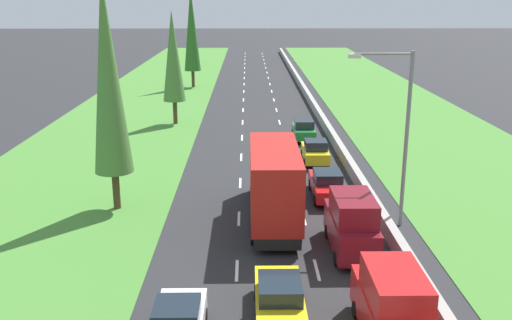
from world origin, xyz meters
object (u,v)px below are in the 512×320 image
object	(u,v)px
yellow_hatchback_right_lane	(315,152)
street_light_mast	(400,127)
yellow_sedan_centre_lane	(280,300)
red_sedan_right_lane	(327,184)
red_van_right_lane	(392,307)
green_hatchback_right_lane	(304,130)
maroon_van_right_lane	(352,224)
poplar_tree_second	(108,76)
poplar_tree_fourth	(192,29)
red_box_truck_centre_lane	(274,181)
poplar_tree_third	(173,57)

from	to	relation	value
yellow_hatchback_right_lane	street_light_mast	size ratio (longest dim) A/B	0.43
street_light_mast	yellow_hatchback_right_lane	bearing A→B (deg)	103.69
yellow_sedan_centre_lane	red_sedan_right_lane	distance (m)	13.65
red_van_right_lane	red_sedan_right_lane	world-z (taller)	red_van_right_lane
yellow_hatchback_right_lane	green_hatchback_right_lane	distance (m)	6.70
yellow_hatchback_right_lane	maroon_van_right_lane	bearing A→B (deg)	-90.01
poplar_tree_second	poplar_tree_fourth	world-z (taller)	poplar_tree_second
yellow_hatchback_right_lane	poplar_tree_second	distance (m)	16.46
red_box_truck_centre_lane	street_light_mast	world-z (taller)	street_light_mast
poplar_tree_fourth	red_sedan_right_lane	bearing A→B (deg)	-74.37
yellow_hatchback_right_lane	street_light_mast	distance (m)	12.63
yellow_sedan_centre_lane	poplar_tree_second	world-z (taller)	poplar_tree_second
yellow_hatchback_right_lane	poplar_tree_third	distance (m)	18.21
yellow_sedan_centre_lane	poplar_tree_second	distance (m)	15.77
red_van_right_lane	poplar_tree_third	bearing A→B (deg)	108.42
poplar_tree_third	red_sedan_right_lane	bearing A→B (deg)	-60.51
poplar_tree_third	poplar_tree_fourth	distance (m)	21.95
poplar_tree_second	poplar_tree_third	world-z (taller)	poplar_tree_second
poplar_tree_fourth	red_van_right_lane	bearing A→B (deg)	-78.09
yellow_hatchback_right_lane	poplar_tree_fourth	size ratio (longest dim) A/B	0.31
red_box_truck_centre_lane	poplar_tree_third	bearing A→B (deg)	108.87
green_hatchback_right_lane	poplar_tree_third	size ratio (longest dim) A/B	0.38
poplar_tree_second	red_box_truck_centre_lane	bearing A→B (deg)	-11.71
red_van_right_lane	street_light_mast	size ratio (longest dim) A/B	0.54
yellow_sedan_centre_lane	poplar_tree_second	size ratio (longest dim) A/B	0.35
yellow_hatchback_right_lane	poplar_tree_second	bearing A→B (deg)	-143.82
maroon_van_right_lane	poplar_tree_third	xyz separation A→B (m)	(-11.55, 27.64, 4.83)
red_sedan_right_lane	yellow_hatchback_right_lane	bearing A→B (deg)	89.05
poplar_tree_fourth	street_light_mast	distance (m)	48.74
yellow_hatchback_right_lane	poplar_tree_fourth	bearing A→B (deg)	108.83
red_box_truck_centre_lane	red_van_right_lane	bearing A→B (deg)	-72.54
poplar_tree_fourth	street_light_mast	xyz separation A→B (m)	(14.71, -46.42, -2.15)
yellow_sedan_centre_lane	red_box_truck_centre_lane	xyz separation A→B (m)	(0.20, 9.69, 1.37)
red_van_right_lane	yellow_sedan_centre_lane	world-z (taller)	red_van_right_lane
street_light_mast	red_sedan_right_lane	bearing A→B (deg)	124.29
maroon_van_right_lane	street_light_mast	world-z (taller)	street_light_mast
green_hatchback_right_lane	poplar_tree_fourth	distance (m)	31.25
red_box_truck_centre_lane	yellow_hatchback_right_lane	xyz separation A→B (m)	(3.45, 10.70, -1.35)
red_sedan_right_lane	street_light_mast	xyz separation A→B (m)	(2.92, -4.28, 4.42)
maroon_van_right_lane	red_box_truck_centre_lane	world-z (taller)	red_box_truck_centre_lane
poplar_tree_fourth	maroon_van_right_lane	bearing A→B (deg)	-76.49
red_van_right_lane	red_sedan_right_lane	xyz separation A→B (m)	(-0.20, 14.71, -0.59)
maroon_van_right_lane	yellow_hatchback_right_lane	bearing A→B (deg)	89.99
street_light_mast	yellow_sedan_centre_lane	bearing A→B (deg)	-125.96
yellow_hatchback_right_lane	poplar_tree_third	bearing A→B (deg)	131.63
red_box_truck_centre_lane	poplar_tree_third	size ratio (longest dim) A/B	0.91
yellow_sedan_centre_lane	green_hatchback_right_lane	bearing A→B (deg)	82.70
yellow_hatchback_right_lane	poplar_tree_fourth	world-z (taller)	poplar_tree_fourth
maroon_van_right_lane	yellow_sedan_centre_lane	size ratio (longest dim) A/B	1.09
green_hatchback_right_lane	poplar_tree_second	xyz separation A→B (m)	(-11.98, -15.60, 6.61)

